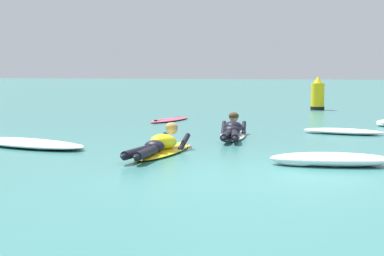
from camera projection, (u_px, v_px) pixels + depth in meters
name	position (u px, v px, depth m)	size (l,w,h in m)	color
ground_plane	(288.00, 117.00, 17.62)	(120.00, 120.00, 0.00)	#387A75
surfer_near	(161.00, 146.00, 10.09)	(0.77, 2.58, 0.54)	yellow
surfer_far	(233.00, 131.00, 12.52)	(0.73, 2.64, 0.54)	white
drifting_surfboard	(169.00, 120.00, 16.49)	(1.00, 2.01, 0.16)	#E54C66
whitewater_mid_left	(343.00, 131.00, 13.19)	(1.82, 0.88, 0.12)	white
whitewater_back	(27.00, 143.00, 11.05)	(2.74, 1.59, 0.14)	white
whitewater_far_band	(332.00, 160.00, 8.90)	(1.87, 0.68, 0.20)	white
channel_marker_buoy	(318.00, 96.00, 20.71)	(0.48, 0.48, 1.16)	yellow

